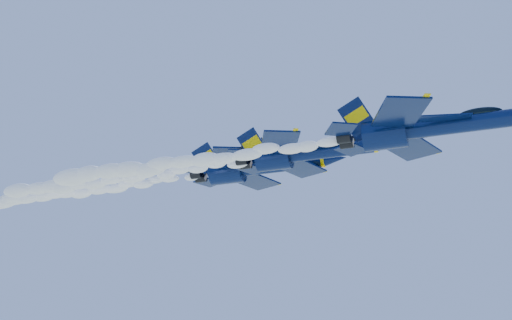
% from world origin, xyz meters
% --- Properties ---
extents(jet_lead, '(19.23, 15.77, 7.15)m').
position_xyz_m(jet_lead, '(21.51, -12.16, 148.56)').
color(jet_lead, '#07143B').
extents(smoke_trail_jet_lead, '(31.95, 1.99, 1.79)m').
position_xyz_m(smoke_trail_jet_lead, '(-2.68, -12.16, 148.16)').
color(smoke_trail_jet_lead, white).
extents(jet_second, '(18.60, 15.26, 6.91)m').
position_xyz_m(jet_second, '(7.83, -4.05, 150.83)').
color(jet_second, '#07143B').
extents(smoke_trail_jet_second, '(31.95, 1.92, 1.73)m').
position_xyz_m(smoke_trail_jet_second, '(-16.10, -4.05, 150.44)').
color(smoke_trail_jet_second, white).
extents(jet_third, '(20.03, 16.43, 7.44)m').
position_xyz_m(jet_third, '(-0.00, 2.08, 152.23)').
color(jet_third, '#07143B').
extents(smoke_trail_jet_third, '(31.95, 2.07, 1.86)m').
position_xyz_m(smoke_trail_jet_third, '(-24.54, 2.08, 151.83)').
color(smoke_trail_jet_third, white).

